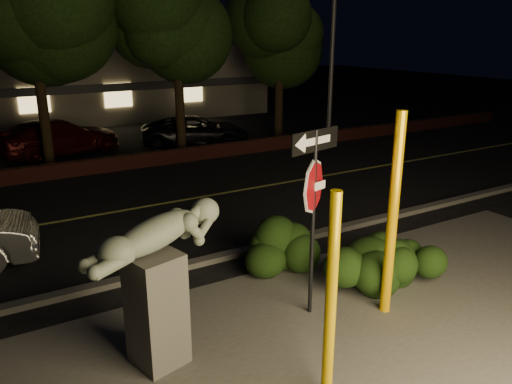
% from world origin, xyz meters
% --- Properties ---
extents(ground, '(90.00, 90.00, 0.00)m').
position_xyz_m(ground, '(0.00, 10.00, 0.00)').
color(ground, black).
rests_on(ground, ground).
extents(patio, '(14.00, 6.00, 0.02)m').
position_xyz_m(patio, '(0.00, -1.00, 0.01)').
color(patio, '#4C4944').
rests_on(patio, ground).
extents(road, '(80.00, 8.00, 0.01)m').
position_xyz_m(road, '(0.00, 7.00, 0.01)').
color(road, black).
rests_on(road, ground).
extents(lane_marking, '(80.00, 0.12, 0.00)m').
position_xyz_m(lane_marking, '(0.00, 7.00, 0.02)').
color(lane_marking, '#AEAF46').
rests_on(lane_marking, road).
extents(curb, '(80.00, 0.25, 0.12)m').
position_xyz_m(curb, '(0.00, 2.90, 0.06)').
color(curb, '#4C4944').
rests_on(curb, ground).
extents(brick_wall, '(40.00, 0.35, 0.50)m').
position_xyz_m(brick_wall, '(0.00, 11.30, 0.25)').
color(brick_wall, '#4A1D17').
rests_on(brick_wall, ground).
extents(parking_lot, '(40.00, 12.00, 0.01)m').
position_xyz_m(parking_lot, '(0.00, 17.00, 0.01)').
color(parking_lot, black).
rests_on(parking_lot, ground).
extents(building, '(22.00, 10.20, 4.00)m').
position_xyz_m(building, '(0.00, 24.99, 2.00)').
color(building, slate).
rests_on(building, ground).
extents(tree_far_c, '(4.80, 4.80, 7.84)m').
position_xyz_m(tree_far_c, '(2.50, 12.80, 5.66)').
color(tree_far_c, black).
rests_on(tree_far_c, ground).
extents(tree_far_d, '(4.40, 4.40, 7.42)m').
position_xyz_m(tree_far_d, '(7.50, 13.30, 5.42)').
color(tree_far_d, black).
rests_on(tree_far_d, ground).
extents(yellow_pole_left, '(0.15, 0.15, 2.91)m').
position_xyz_m(yellow_pole_left, '(-1.37, -1.66, 1.46)').
color(yellow_pole_left, '#E0AE06').
rests_on(yellow_pole_left, ground).
extents(yellow_pole_right, '(0.18, 0.18, 3.50)m').
position_xyz_m(yellow_pole_right, '(0.90, -0.39, 1.75)').
color(yellow_pole_right, '#FFB800').
rests_on(yellow_pole_right, ground).
extents(signpost, '(1.06, 0.29, 3.21)m').
position_xyz_m(signpost, '(-0.26, 0.23, 2.28)').
color(signpost, black).
rests_on(signpost, ground).
extents(sculpture, '(2.17, 1.08, 2.33)m').
position_xyz_m(sculpture, '(-2.94, 0.24, 1.43)').
color(sculpture, '#4C4944').
rests_on(sculpture, ground).
extents(hedge_center, '(2.09, 1.10, 1.05)m').
position_xyz_m(hedge_center, '(0.42, 1.74, 0.53)').
color(hedge_center, black).
rests_on(hedge_center, ground).
extents(hedge_right, '(2.02, 1.41, 1.20)m').
position_xyz_m(hedge_right, '(1.19, 0.28, 0.60)').
color(hedge_right, black).
rests_on(hedge_right, ground).
extents(hedge_far_right, '(1.67, 1.33, 1.01)m').
position_xyz_m(hedge_far_right, '(2.09, 0.18, 0.51)').
color(hedge_far_right, black).
rests_on(hedge_far_right, ground).
extents(streetlight, '(1.37, 0.78, 9.73)m').
position_xyz_m(streetlight, '(8.59, 11.15, 5.79)').
color(streetlight, '#505055').
rests_on(streetlight, ground).
extents(parked_car_darkred, '(5.26, 3.34, 1.42)m').
position_xyz_m(parked_car_darkred, '(-1.88, 14.84, 0.71)').
color(parked_car_darkred, '#3C0B09').
rests_on(parked_car_darkred, ground).
extents(parked_car_dark, '(5.01, 3.56, 1.27)m').
position_xyz_m(parked_car_dark, '(3.50, 13.60, 0.63)').
color(parked_car_dark, black).
rests_on(parked_car_dark, ground).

